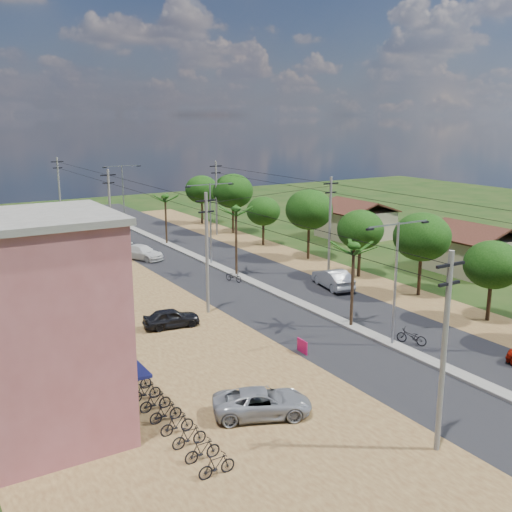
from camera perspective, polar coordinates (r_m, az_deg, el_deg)
The scene contains 36 objects.
ground at distance 39.54m, azimuth 12.81°, elevation -8.34°, with size 160.00×160.00×0.00m, color black.
road at distance 50.67m, azimuth 0.94°, elevation -3.15°, with size 12.00×110.00×0.04m, color black.
median at distance 53.11m, azimuth -0.80°, elevation -2.30°, with size 1.00×90.00×0.18m, color #605E56.
dirt_lot_west at distance 38.53m, azimuth -12.59°, elevation -8.89°, with size 18.00×46.00×0.04m, color #54371C.
dirt_shoulder_east at distance 55.54m, azimuth 8.36°, elevation -1.83°, with size 5.00×90.00×0.03m, color #54371C.
shophouse_pink at distance 27.87m, azimuth -21.33°, elevation -6.91°, with size 9.00×6.40×10.30m.
house_east_near at distance 59.71m, azimuth 20.07°, elevation 0.91°, with size 7.60×7.50×4.60m.
house_east_far at distance 72.65m, azimuth 9.47°, elevation 3.62°, with size 7.60×7.50×4.60m.
tree_east_b at distance 45.11m, azimuth 21.59°, elevation -0.79°, with size 4.00×4.00×5.83m.
tree_east_c at distance 49.61m, azimuth 15.53°, elevation 1.77°, with size 4.60×4.60×6.83m.
tree_east_d at distance 54.42m, azimuth 9.92°, elevation 2.48°, with size 4.20×4.20×6.13m.
tree_east_e at distance 60.54m, azimuth 5.08°, elevation 4.43°, with size 4.80×4.80×7.14m.
tree_east_f at distance 67.02m, azimuth 0.71°, elevation 4.29°, with size 3.80×3.80×5.52m.
tree_east_g at distance 73.95m, azimuth -2.22°, elevation 6.19°, with size 5.00×5.00×7.38m.
tree_east_h at distance 80.91m, azimuth -5.20°, elevation 6.33°, with size 4.40×4.40×6.52m.
palm_median_near at distance 40.74m, azimuth 9.30°, elevation 0.61°, with size 2.00×2.00×6.15m.
palm_median_mid at distance 53.56m, azimuth -1.92°, elevation 4.19°, with size 2.00×2.00×6.55m.
palm_median_far at distance 67.88m, azimuth -8.64°, elevation 5.43°, with size 2.00×2.00×5.85m.
streetlight_near at distance 38.07m, azimuth 13.17°, elevation -1.63°, with size 5.10×0.18×8.00m.
streetlight_mid at distance 58.09m, azimuth -4.36°, elevation 3.76°, with size 5.10×0.18×8.00m.
streetlight_far at distance 80.92m, azimuth -12.55°, elevation 6.17°, with size 5.10×0.18×8.00m.
utility_pole_w_a at distance 26.71m, azimuth 17.48°, elevation -8.41°, with size 1.60×0.24×9.00m.
utility_pole_w_b at distance 43.60m, azimuth -4.70°, elevation 0.52°, with size 1.60×0.24×9.00m.
utility_pole_w_c at distance 63.69m, azimuth -13.73°, elevation 4.23°, with size 1.60×0.24×9.00m.
utility_pole_w_d at distance 83.77m, azimuth -18.23°, elevation 6.04°, with size 1.60×0.24×9.00m.
utility_pole_e_b at distance 54.64m, azimuth 7.05°, elevation 3.07°, with size 1.60×0.24×9.00m.
utility_pole_e_c at distance 72.92m, azimuth -3.80°, elevation 5.69°, with size 1.60×0.24×9.00m.
car_silver_mid at distance 51.13m, azimuth 7.34°, elevation -2.19°, with size 1.72×4.93×1.62m, color gray.
car_white_far at distance 61.92m, azimuth -10.79°, elevation 0.31°, with size 1.98×4.88×1.42m, color silver.
car_parked_silver at distance 30.00m, azimuth 0.60°, elevation -13.84°, with size 2.23×4.84×1.34m, color gray.
car_parked_dark at distance 41.95m, azimuth -8.06°, elevation -5.90°, with size 1.56×3.88×1.32m, color black.
moto_rider_east at distance 39.84m, azimuth 14.60°, elevation -7.48°, with size 0.69×1.97×1.04m, color black.
moto_rider_west_a at distance 52.76m, azimuth -2.14°, elevation -1.99°, with size 0.62×1.78×0.93m, color black.
moto_rider_west_b at distance 61.29m, azimuth -10.17°, elevation 0.01°, with size 0.47×1.67×1.00m, color black.
roadside_sign at distance 37.39m, azimuth 4.43°, elevation -8.60°, with size 0.12×1.06×0.89m.
parked_scooter_row at distance 29.32m, azimuth -8.07°, elevation -15.05°, with size 1.67×9.58×1.00m.
Camera 1 is at (-26.12, -25.99, 14.34)m, focal length 42.00 mm.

